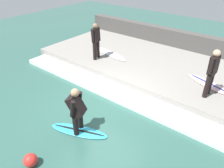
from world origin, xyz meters
name	(u,v)px	position (x,y,z in m)	size (l,w,h in m)	color
ground_plane	(103,107)	(0.00, 0.00, 0.00)	(28.00, 28.00, 0.00)	#2D564C
concrete_ledge	(155,66)	(3.53, 0.00, 0.20)	(4.40, 10.63, 0.39)	gray
back_wall	(179,42)	(5.98, 0.00, 0.60)	(0.50, 11.16, 1.21)	#474442
wave_foam_crest	(119,94)	(0.89, 0.00, 0.08)	(0.88, 10.10, 0.16)	silver
surfboard_riding	(79,131)	(-1.37, -0.22, 0.03)	(1.06, 1.81, 0.07)	#2DADD1
surfer_riding	(77,109)	(-1.37, -0.22, 0.85)	(0.54, 0.59, 1.43)	black
surfer_waiting_near	(212,71)	(2.31, -2.63, 1.31)	(0.55, 0.25, 1.64)	black
surfboard_waiting_near	(210,84)	(3.04, -2.52, 0.42)	(1.09, 1.90, 0.07)	beige
surfer_waiting_far	(96,39)	(2.24, 2.31, 1.29)	(0.54, 0.33, 1.61)	black
surfboard_waiting_far	(111,54)	(3.01, 2.11, 0.42)	(0.93, 2.15, 0.06)	silver
marker_buoy	(30,160)	(-2.93, -0.15, 0.17)	(0.34, 0.34, 0.34)	red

